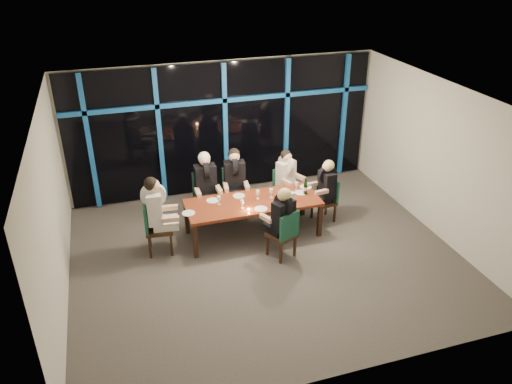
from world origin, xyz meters
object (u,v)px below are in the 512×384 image
dining_table (253,204)px  diner_far_left (206,178)px  chair_far_mid (235,189)px  diner_far_mid (235,174)px  chair_near_mid (285,232)px  water_pitcher (292,197)px  diner_end_left (156,204)px  chair_end_left (154,225)px  chair_end_right (328,197)px  chair_far_left (206,194)px  chair_far_right (284,186)px  diner_far_right (287,172)px  wine_bottle (305,188)px  diner_near_mid (282,212)px  diner_end_right (325,182)px

dining_table → diner_far_left: bearing=132.6°
chair_far_mid → diner_far_mid: (-0.01, -0.09, 0.41)m
chair_near_mid → water_pitcher: bearing=-143.1°
diner_far_mid → diner_end_left: diner_end_left is taller
chair_end_left → diner_far_mid: 2.04m
chair_end_left → chair_end_right: size_ratio=1.14×
chair_far_left → chair_far_right: size_ratio=1.11×
diner_far_left → water_pitcher: (1.46, -1.04, -0.14)m
diner_far_right → wine_bottle: diner_far_right is taller
dining_table → diner_near_mid: 0.94m
diner_near_mid → water_pitcher: size_ratio=4.94×
chair_near_mid → diner_end_left: diner_end_left is taller
diner_end_left → diner_near_mid: (2.12, -0.82, -0.08)m
water_pitcher → diner_end_left: bearing=-159.1°
diner_far_right → diner_end_left: (-2.83, -0.82, 0.11)m
diner_end_right → diner_far_right: bearing=-145.4°
diner_end_left → diner_far_left: bearing=-46.3°
chair_far_right → wine_bottle: 0.95m
chair_far_left → diner_far_left: 0.42m
chair_near_mid → diner_far_mid: (-0.45, 1.79, 0.44)m
dining_table → diner_far_mid: bearing=98.9°
chair_end_left → chair_end_right: 3.58m
chair_far_mid → wine_bottle: bearing=-31.0°
chair_far_left → diner_far_mid: diner_far_mid is taller
chair_far_right → diner_far_mid: (-1.09, -0.00, 0.46)m
chair_far_mid → diner_near_mid: (0.40, -1.80, 0.35)m
chair_end_right → water_pitcher: 1.05m
chair_far_right → diner_end_left: (-2.80, -0.89, 0.48)m
chair_end_left → chair_far_right: bearing=-67.4°
chair_far_right → diner_far_mid: diner_far_mid is taller
chair_end_left → diner_end_right: diner_end_right is taller
diner_far_mid → diner_end_right: 1.86m
chair_far_mid → diner_end_left: (-1.72, -0.97, 0.43)m
chair_far_left → diner_far_right: bearing=-4.5°
chair_far_right → diner_far_mid: size_ratio=0.94×
diner_far_right → wine_bottle: (0.09, -0.79, -0.02)m
chair_far_left → chair_far_right: bearing=-2.1°
chair_near_mid → diner_end_left: (-2.15, 0.90, 0.46)m
chair_far_right → water_pitcher: size_ratio=4.91×
chair_far_left → diner_near_mid: (1.03, -1.77, 0.35)m
diner_far_right → diner_near_mid: bearing=-136.0°
diner_far_mid → diner_far_right: (1.12, -0.07, -0.08)m
chair_end_left → diner_far_left: (1.18, 0.85, 0.40)m
diner_far_left → diner_near_mid: size_ratio=1.07×
chair_far_left → diner_near_mid: bearing=-60.1°
dining_table → water_pitcher: 0.77m
chair_far_mid → diner_near_mid: size_ratio=1.09×
diner_near_mid → wine_bottle: bearing=-157.2°
chair_near_mid → diner_end_right: size_ratio=1.08×
diner_far_mid → diner_near_mid: 1.76m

